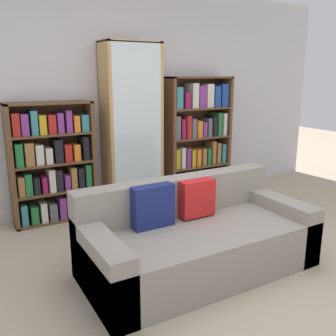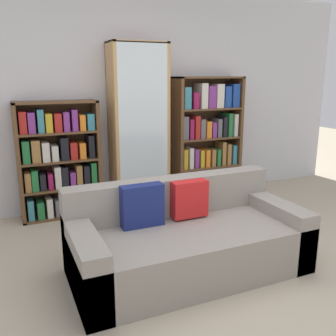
{
  "view_description": "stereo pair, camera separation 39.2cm",
  "coord_description": "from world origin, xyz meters",
  "px_view_note": "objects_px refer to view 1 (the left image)",
  "views": [
    {
      "loc": [
        -1.86,
        -1.95,
        1.64
      ],
      "look_at": [
        0.03,
        1.35,
        0.7
      ],
      "focal_mm": 40.0,
      "sensor_mm": 36.0,
      "label": 1
    },
    {
      "loc": [
        -1.52,
        -2.13,
        1.64
      ],
      "look_at": [
        0.03,
        1.35,
        0.7
      ],
      "focal_mm": 40.0,
      "sensor_mm": 36.0,
      "label": 2
    }
  ],
  "objects_px": {
    "couch": "(196,239)",
    "bookshelf_right": "(197,139)",
    "bookshelf_left": "(52,165)",
    "display_cabinet": "(132,128)",
    "wine_bottle": "(205,207)"
  },
  "relations": [
    {
      "from": "couch",
      "to": "bookshelf_right",
      "type": "relative_size",
      "value": 1.21
    },
    {
      "from": "bookshelf_left",
      "to": "bookshelf_right",
      "type": "relative_size",
      "value": 0.84
    },
    {
      "from": "couch",
      "to": "display_cabinet",
      "type": "bearing_deg",
      "value": 83.31
    },
    {
      "from": "couch",
      "to": "bookshelf_right",
      "type": "xyz_separation_m",
      "value": [
        1.2,
        1.76,
        0.52
      ]
    },
    {
      "from": "display_cabinet",
      "to": "couch",
      "type": "bearing_deg",
      "value": -96.69
    },
    {
      "from": "bookshelf_left",
      "to": "wine_bottle",
      "type": "height_order",
      "value": "bookshelf_left"
    },
    {
      "from": "bookshelf_left",
      "to": "display_cabinet",
      "type": "height_order",
      "value": "display_cabinet"
    },
    {
      "from": "bookshelf_left",
      "to": "bookshelf_right",
      "type": "bearing_deg",
      "value": -0.0
    },
    {
      "from": "bookshelf_right",
      "to": "bookshelf_left",
      "type": "bearing_deg",
      "value": 180.0
    },
    {
      "from": "bookshelf_left",
      "to": "display_cabinet",
      "type": "distance_m",
      "value": 1.04
    },
    {
      "from": "display_cabinet",
      "to": "bookshelf_left",
      "type": "bearing_deg",
      "value": 179.08
    },
    {
      "from": "bookshelf_left",
      "to": "bookshelf_right",
      "type": "xyz_separation_m",
      "value": [
        1.98,
        -0.0,
        0.13
      ]
    },
    {
      "from": "wine_bottle",
      "to": "bookshelf_left",
      "type": "bearing_deg",
      "value": 151.13
    },
    {
      "from": "wine_bottle",
      "to": "bookshelf_right",
      "type": "bearing_deg",
      "value": 62.1
    },
    {
      "from": "display_cabinet",
      "to": "bookshelf_right",
      "type": "xyz_separation_m",
      "value": [
        0.99,
        0.02,
        -0.22
      ]
    }
  ]
}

